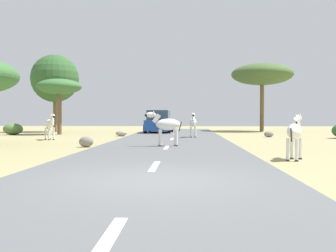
# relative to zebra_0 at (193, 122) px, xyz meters

# --- Properties ---
(ground_plane) EXTENTS (90.00, 90.00, 0.00)m
(ground_plane) POSITION_rel_zebra_0_xyz_m (-1.08, -15.84, -0.95)
(ground_plane) COLOR #998E60
(road) EXTENTS (6.00, 64.00, 0.05)m
(road) POSITION_rel_zebra_0_xyz_m (-1.21, -15.84, -0.93)
(road) COLOR #56595B
(road) RESTS_ON ground_plane
(lane_markings) EXTENTS (0.16, 56.00, 0.01)m
(lane_markings) POSITION_rel_zebra_0_xyz_m (-1.21, -16.84, -0.90)
(lane_markings) COLOR silver
(lane_markings) RESTS_ON road
(zebra_0) EXTENTS (0.43, 1.61, 1.52)m
(zebra_0) POSITION_rel_zebra_0_xyz_m (0.00, 0.00, 0.00)
(zebra_0) COLOR silver
(zebra_0) RESTS_ON road
(zebra_1) EXTENTS (1.08, 1.39, 1.48)m
(zebra_1) POSITION_rel_zebra_0_xyz_m (-8.00, -2.20, -0.07)
(zebra_1) COLOR silver
(zebra_1) RESTS_ON ground_plane
(zebra_2) EXTENTS (1.58, 0.62, 1.50)m
(zebra_2) POSITION_rel_zebra_0_xyz_m (-1.26, -7.14, -0.01)
(zebra_2) COLOR silver
(zebra_2) RESTS_ON road
(zebra_3) EXTENTS (0.86, 1.41, 1.42)m
(zebra_3) POSITION_rel_zebra_0_xyz_m (2.84, -11.75, -0.11)
(zebra_3) COLOR silver
(zebra_3) RESTS_ON ground_plane
(car_0) EXTENTS (2.15, 4.41, 1.74)m
(car_0) POSITION_rel_zebra_0_xyz_m (-2.55, 6.85, -0.11)
(car_0) COLOR #1E479E
(car_0) RESTS_ON road
(tree_0) EXTENTS (3.20, 3.20, 4.03)m
(tree_0) POSITION_rel_zebra_0_xyz_m (-9.60, 4.28, 2.47)
(tree_0) COLOR brown
(tree_0) RESTS_ON ground_plane
(tree_4) EXTENTS (3.99, 3.99, 6.50)m
(tree_4) POSITION_rel_zebra_0_xyz_m (-11.45, 8.76, 3.54)
(tree_4) COLOR brown
(tree_4) RESTS_ON ground_plane
(tree_5) EXTENTS (5.36, 5.36, 5.95)m
(tree_5) POSITION_rel_zebra_0_xyz_m (6.24, 11.01, 4.03)
(tree_5) COLOR brown
(tree_5) RESTS_ON ground_plane
(bush_4) EXTENTS (1.37, 1.24, 0.82)m
(bush_4) POSITION_rel_zebra_0_xyz_m (-12.75, 3.62, -0.54)
(bush_4) COLOR #4C7038
(bush_4) RESTS_ON ground_plane
(rock_0) EXTENTS (0.73, 0.57, 0.38)m
(rock_0) POSITION_rel_zebra_0_xyz_m (-4.71, 2.05, -0.76)
(rock_0) COLOR gray
(rock_0) RESTS_ON ground_plane
(rock_1) EXTENTS (0.61, 0.44, 0.46)m
(rock_1) POSITION_rel_zebra_0_xyz_m (-4.66, -7.21, -0.72)
(rock_1) COLOR gray
(rock_1) RESTS_ON ground_plane
(rock_2) EXTENTS (0.60, 0.46, 0.37)m
(rock_2) POSITION_rel_zebra_0_xyz_m (4.82, 1.35, -0.77)
(rock_2) COLOR gray
(rock_2) RESTS_ON ground_plane
(rock_3) EXTENTS (0.38, 0.28, 0.28)m
(rock_3) POSITION_rel_zebra_0_xyz_m (7.38, 3.84, -0.81)
(rock_3) COLOR gray
(rock_3) RESTS_ON ground_plane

